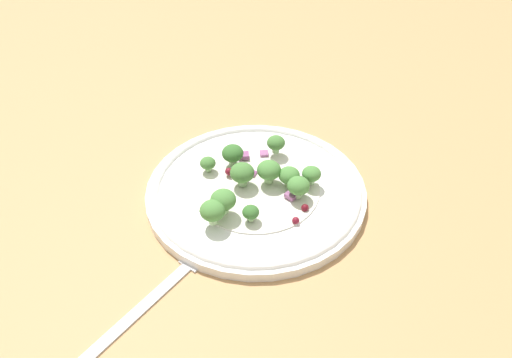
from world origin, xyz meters
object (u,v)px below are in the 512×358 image
plate (256,190)px  fork (156,294)px  broccoli_floret_0 (242,173)px  broccoli_floret_1 (235,152)px  broccoli_floret_2 (213,211)px

plate → fork: plate is taller
broccoli_floret_0 → fork: bearing=-171.3°
broccoli_floret_1 → fork: broccoli_floret_1 is taller
plate → broccoli_floret_2: size_ratio=9.25×
plate → fork: size_ratio=1.44×
broccoli_floret_0 → broccoli_floret_1: bearing=50.4°
broccoli_floret_1 → plate: bearing=-112.6°
broccoli_floret_0 → fork: 17.82cm
broccoli_floret_1 → broccoli_floret_2: broccoli_floret_2 is taller
plate → broccoli_floret_2: 8.29cm
broccoli_floret_2 → fork: broccoli_floret_2 is taller
plate → broccoli_floret_0: bearing=116.3°
fork → broccoli_floret_1: bearing=16.6°
fork → plate: bearing=3.6°
plate → broccoli_floret_0: (-0.75, 1.51, 2.48)cm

